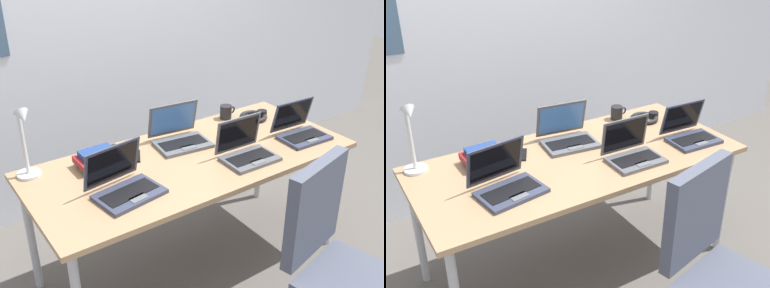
% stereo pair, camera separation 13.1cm
% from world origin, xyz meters
% --- Properties ---
extents(ground_plane, '(12.00, 12.00, 0.00)m').
position_xyz_m(ground_plane, '(0.00, 0.00, 0.00)').
color(ground_plane, '#56514C').
extents(wall_back, '(6.00, 0.13, 2.60)m').
position_xyz_m(wall_back, '(-0.00, 1.10, 1.30)').
color(wall_back, silver).
rests_on(wall_back, ground_plane).
extents(desk, '(1.80, 0.80, 0.74)m').
position_xyz_m(desk, '(0.00, 0.00, 0.68)').
color(desk, '#9E7A56').
rests_on(desk, ground_plane).
extents(desk_lamp, '(0.12, 0.18, 0.40)m').
position_xyz_m(desk_lamp, '(-0.80, 0.28, 0.94)').
color(desk_lamp, silver).
rests_on(desk_lamp, desk).
extents(laptop_back_left, '(0.30, 0.26, 0.21)m').
position_xyz_m(laptop_back_left, '(0.68, -0.16, 0.78)').
color(laptop_back_left, '#33384C').
rests_on(laptop_back_left, desk).
extents(laptop_near_mouse, '(0.33, 0.30, 0.22)m').
position_xyz_m(laptop_near_mouse, '(0.04, 0.18, 0.79)').
color(laptop_near_mouse, '#515459').
rests_on(laptop_near_mouse, desk).
extents(laptop_front_left, '(0.35, 0.31, 0.23)m').
position_xyz_m(laptop_front_left, '(-0.47, -0.12, 0.79)').
color(laptop_front_left, '#33384C').
rests_on(laptop_front_left, desk).
extents(laptop_far_corner, '(0.30, 0.24, 0.22)m').
position_xyz_m(laptop_far_corner, '(0.24, -0.18, 0.78)').
color(laptop_far_corner, '#515459').
rests_on(laptop_far_corner, desk).
extents(computer_mouse, '(0.10, 0.11, 0.03)m').
position_xyz_m(computer_mouse, '(-0.32, 0.31, 0.76)').
color(computer_mouse, black).
rests_on(computer_mouse, desk).
extents(cell_phone, '(0.12, 0.15, 0.01)m').
position_xyz_m(cell_phone, '(-0.26, 0.18, 0.74)').
color(cell_phone, black).
rests_on(cell_phone, desk).
extents(headphones, '(0.21, 0.18, 0.04)m').
position_xyz_m(headphones, '(0.63, 0.21, 0.76)').
color(headphones, black).
rests_on(headphones, desk).
extents(pill_bottle, '(0.04, 0.04, 0.08)m').
position_xyz_m(pill_bottle, '(0.46, 0.02, 0.78)').
color(pill_bottle, gold).
rests_on(pill_bottle, desk).
extents(book_stack, '(0.20, 0.18, 0.09)m').
position_xyz_m(book_stack, '(-0.47, 0.20, 0.78)').
color(book_stack, '#336638').
rests_on(book_stack, desk).
extents(coffee_mug, '(0.11, 0.08, 0.09)m').
position_xyz_m(coffee_mug, '(0.49, 0.32, 0.78)').
color(coffee_mug, black).
rests_on(coffee_mug, desk).
extents(office_chair, '(0.53, 0.58, 0.97)m').
position_xyz_m(office_chair, '(0.22, -0.88, 0.40)').
color(office_chair, black).
rests_on(office_chair, ground_plane).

